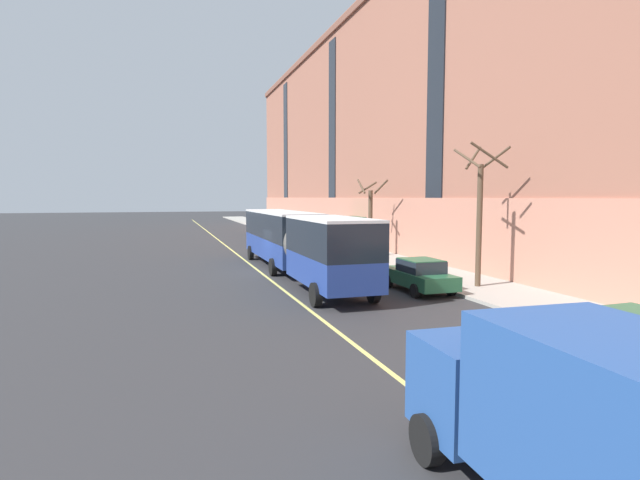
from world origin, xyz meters
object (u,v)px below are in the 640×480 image
object	(u,v)px
parked_car_black_2	(275,232)
parked_car_silver_7	(294,237)
street_tree_near_corner	(480,212)
parked_car_green_5	(635,340)
fire_hydrant	(330,245)
parked_car_navy_3	(262,228)
city_bus	(295,239)
parked_car_silver_4	(342,252)
street_tree_mid_block	(370,217)
parked_car_green_0	(315,243)
box_truck	(605,430)
parked_car_green_1	(419,275)

from	to	relation	value
parked_car_black_2	parked_car_silver_7	bearing A→B (deg)	-88.71
street_tree_near_corner	parked_car_silver_7	bearing A→B (deg)	97.32
parked_car_green_5	fire_hydrant	bearing A→B (deg)	86.96
parked_car_navy_3	city_bus	bearing A→B (deg)	-97.38
parked_car_silver_7	parked_car_black_2	bearing A→B (deg)	91.29
parked_car_silver_4	parked_car_green_5	bearing A→B (deg)	-89.50
street_tree_near_corner	street_tree_mid_block	size ratio (longest dim) A/B	1.21
fire_hydrant	parked_car_black_2	bearing A→B (deg)	97.95
street_tree_mid_block	parked_car_navy_3	bearing A→B (deg)	97.15
parked_car_green_0	fire_hydrant	distance (m)	1.89
parked_car_silver_4	street_tree_near_corner	bearing A→B (deg)	-73.60
parked_car_navy_3	parked_car_silver_4	distance (m)	28.22
city_bus	street_tree_near_corner	xyz separation A→B (m)	(7.34, -6.86, 1.68)
city_bus	parked_car_silver_4	size ratio (longest dim) A/B	4.37
parked_car_black_2	parked_car_silver_4	distance (m)	20.68
street_tree_near_corner	fire_hydrant	xyz separation A→B (m)	(-1.40, 18.31, -3.25)
parked_car_green_0	street_tree_near_corner	size ratio (longest dim) A/B	0.69
parked_car_green_0	box_truck	world-z (taller)	box_truck
parked_car_green_5	fire_hydrant	distance (m)	29.27
city_bus	fire_hydrant	xyz separation A→B (m)	(5.93, 11.44, -1.57)
parked_car_black_2	parked_car_navy_3	xyz separation A→B (m)	(0.04, 7.55, 0.00)
city_bus	parked_car_silver_4	xyz separation A→B (m)	(4.19, 3.82, -1.28)
parked_car_green_0	parked_car_silver_7	world-z (taller)	same
parked_car_green_1	parked_car_black_2	world-z (taller)	same
parked_car_green_1	street_tree_near_corner	xyz separation A→B (m)	(3.01, -0.33, 2.96)
street_tree_mid_block	fire_hydrant	bearing A→B (deg)	105.89
parked_car_green_0	street_tree_near_corner	distance (m)	17.86
parked_car_navy_3	parked_car_green_1	bearing A→B (deg)	-89.74
parked_car_green_1	parked_car_green_5	size ratio (longest dim) A/B	1.03
parked_car_green_1	street_tree_mid_block	xyz separation A→B (m)	(3.04, 12.94, 2.25)
parked_car_green_0	street_tree_mid_block	world-z (taller)	street_tree_mid_block
parked_car_silver_4	box_truck	world-z (taller)	box_truck
city_bus	parked_car_silver_7	xyz separation A→B (m)	(4.28, 16.97, -1.28)
parked_car_green_1	parked_car_silver_4	size ratio (longest dim) A/B	1.01
box_truck	street_tree_mid_block	distance (m)	30.73
parked_car_navy_3	street_tree_near_corner	xyz separation A→B (m)	(3.19, -38.91, 2.96)
parked_car_green_1	parked_car_navy_3	world-z (taller)	same
parked_car_black_2	street_tree_mid_block	world-z (taller)	street_tree_mid_block
parked_car_black_2	street_tree_near_corner	world-z (taller)	street_tree_near_corner
parked_car_navy_3	parked_car_black_2	bearing A→B (deg)	-90.33
parked_car_green_1	street_tree_near_corner	bearing A→B (deg)	-6.27
box_truck	parked_car_black_2	bearing A→B (deg)	82.58
parked_car_silver_4	parked_car_green_1	bearing A→B (deg)	-89.26
box_truck	parked_car_silver_4	bearing A→B (deg)	76.80
parked_car_silver_7	parked_car_navy_3	bearing A→B (deg)	90.48
parked_car_silver_4	street_tree_near_corner	distance (m)	11.52
parked_car_green_5	box_truck	distance (m)	8.20
city_bus	street_tree_mid_block	xyz separation A→B (m)	(7.36, 6.41, 0.97)
parked_car_green_0	parked_car_navy_3	size ratio (longest dim) A/B	1.01
parked_car_black_2	street_tree_near_corner	xyz separation A→B (m)	(3.23, -31.36, 2.96)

